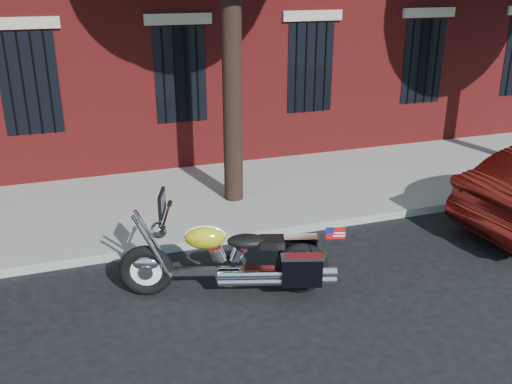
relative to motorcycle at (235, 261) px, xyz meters
name	(u,v)px	position (x,y,z in m)	size (l,w,h in m)	color
ground	(259,281)	(0.42, 0.23, -0.52)	(120.00, 120.00, 0.00)	black
curb	(232,237)	(0.42, 1.61, -0.45)	(40.00, 0.16, 0.15)	gray
sidewalk	(204,198)	(0.42, 3.49, -0.45)	(40.00, 3.60, 0.15)	gray
motorcycle	(235,261)	(0.00, 0.00, 0.00)	(2.85, 1.46, 1.54)	black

